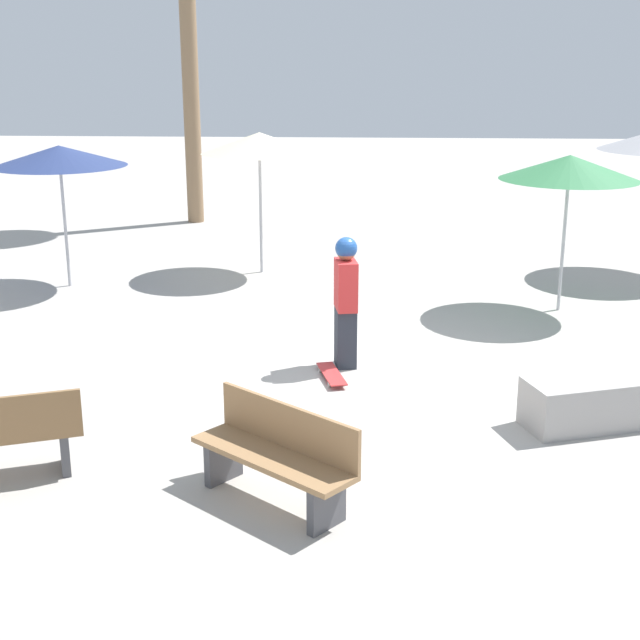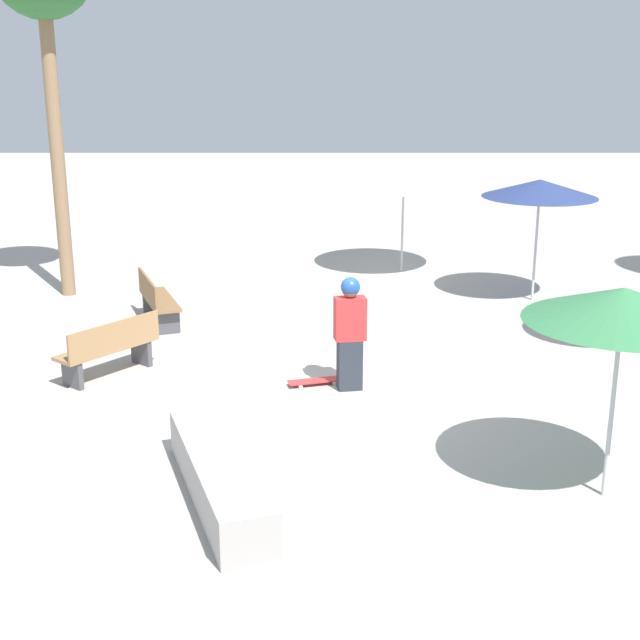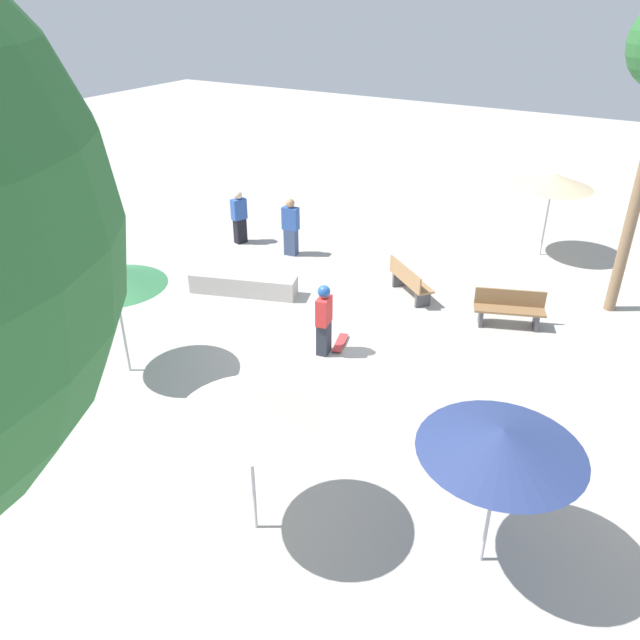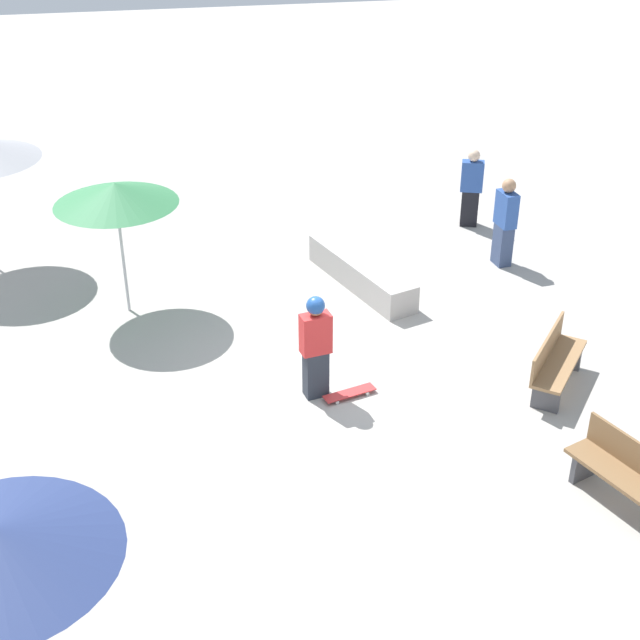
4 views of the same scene
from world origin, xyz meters
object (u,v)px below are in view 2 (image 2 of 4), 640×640
Objects in this scene: bench_far at (107,349)px; shade_umbrella_green at (620,305)px; skateboard at (314,381)px; skater_main at (347,330)px; concrete_ledge at (217,478)px; bench_near at (154,300)px; shade_umbrella_white at (401,176)px; shade_umbrella_navy at (537,188)px.

bench_far is 7.29m from shade_umbrella_green.
skateboard is 3.04m from bench_far.
shade_umbrella_green reaches higher than bench_far.
skater_main is 0.95m from skateboard.
skateboard is 3.53m from concrete_ledge.
skater_main reaches higher than concrete_ledge.
bench_far is (-1.99, 3.73, 0.17)m from concrete_ledge.
skateboard is at bearing 22.67° from bench_near.
shade_umbrella_green is at bearing -81.62° from bench_far.
bench_near is at bearing -139.95° from shade_umbrella_white.
skater_main is 3.53m from bench_far.
concrete_ledge is at bearing -178.53° from shade_umbrella_green.
shade_umbrella_white is (4.81, 6.44, 1.62)m from bench_far.
shade_umbrella_white is 3.25m from shade_umbrella_navy.
skateboard is at bearing -132.39° from shade_umbrella_navy.
concrete_ledge is 10.71m from shade_umbrella_white.
shade_umbrella_navy is (6.88, 1.56, 1.70)m from bench_near.
shade_umbrella_green is (3.10, -3.28, 2.07)m from skateboard.
skateboard is 0.54× the size of bench_far.
skater_main is at bearing 130.05° from shade_umbrella_green.
skater_main reaches higher than bench_near.
bench_near is 1.09× the size of bench_far.
bench_far is at bearing -17.83° from skater_main.
concrete_ledge is 4.51m from shade_umbrella_green.
bench_near is 8.72m from shade_umbrella_green.
shade_umbrella_green reaches higher than concrete_ledge.
skater_main is 3.61m from concrete_ledge.
skateboard is at bearing -27.27° from skater_main.
shade_umbrella_green is 0.91× the size of shade_umbrella_white.
skateboard is 6.44m from shade_umbrella_navy.
skateboard is at bearing -57.49° from bench_far.
skateboard is at bearing 73.50° from concrete_ledge.
shade_umbrella_white is at bearing 109.42° from bench_near.
concrete_ledge is at bearing -122.95° from shade_umbrella_navy.
bench_near is 6.20m from shade_umbrella_white.
shade_umbrella_white is at bearing 135.13° from shade_umbrella_navy.
shade_umbrella_green is (2.63, -3.13, 1.25)m from skater_main.
shade_umbrella_navy is (4.11, 4.50, 2.07)m from skateboard.
bench_far is at bearing -25.60° from bench_near.
bench_near and bench_far have the same top height.
shade_umbrella_white is at bearing 2.40° from bench_far.
skater_main is 0.70× the size of shade_umbrella_navy.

